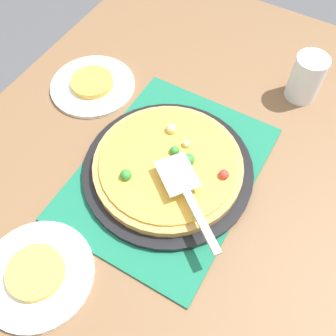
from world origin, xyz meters
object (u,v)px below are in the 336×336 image
Objects in this scene: cup_far at (306,78)px; served_slice_right at (35,272)px; pizza_pan at (168,170)px; plate_near_left at (93,86)px; pizza at (168,165)px; served_slice_left at (92,82)px; pizza_server at (187,193)px; plate_far_right at (37,274)px.

served_slice_right is at bearing 158.46° from cup_far.
pizza_pan is 0.33m from plate_near_left.
pizza is at bearing -27.72° from pizza_pan.
served_slice_right is at bearing -156.25° from served_slice_left.
pizza_pan is 0.34m from served_slice_right.
served_slice_right is at bearing 146.27° from pizza_server.
cup_far is at bearing -21.54° from plate_far_right.
pizza is 0.33m from plate_near_left.
pizza_server reaches higher than pizza.
plate_near_left is (0.13, 0.30, -0.01)m from pizza_pan.
served_slice_right is at bearing 162.78° from pizza_pan.
plate_near_left is at bearing 23.75° from plate_far_right.
pizza is 0.34m from served_slice_right.
served_slice_left is 0.43m from pizza_server.
pizza is at bearing 52.34° from pizza_server.
pizza_server is (-0.19, -0.38, 0.06)m from plate_near_left.
pizza_pan is 0.02m from pizza.
pizza_pan reaches higher than plate_near_left.
pizza_server reaches higher than served_slice_right.
pizza_pan is at bearing 152.28° from pizza.
served_slice_left is at bearing 117.07° from cup_far.
served_slice_right reaches higher than plate_near_left.
plate_near_left is at bearing 117.07° from cup_far.
served_slice_left is (0.13, 0.30, -0.02)m from pizza.
pizza_pan is 3.45× the size of served_slice_right.
plate_far_right is (-0.46, -0.20, 0.00)m from plate_near_left.
served_slice_right is 0.53× the size of pizza_server.
plate_far_right is 0.76m from cup_far.
pizza reaches higher than served_slice_right.
plate_near_left is 1.00× the size of plate_far_right.
served_slice_right is at bearing 0.00° from plate_far_right.
served_slice_left is 0.54m from cup_far.
plate_far_right is at bearing -156.25° from served_slice_left.
pizza_server reaches higher than pizza_pan.
plate_far_right is (-0.33, 0.10, -0.01)m from pizza_pan.
pizza_server is (-0.44, 0.10, 0.01)m from cup_far.
pizza_server reaches higher than served_slice_left.
served_slice_right is (0.00, 0.00, 0.01)m from plate_far_right.
plate_near_left is (0.13, 0.30, -0.03)m from pizza.
pizza_server is (-0.19, -0.38, 0.05)m from served_slice_left.
cup_far reaches higher than pizza_server.
pizza_pan is at bearing -17.22° from plate_far_right.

